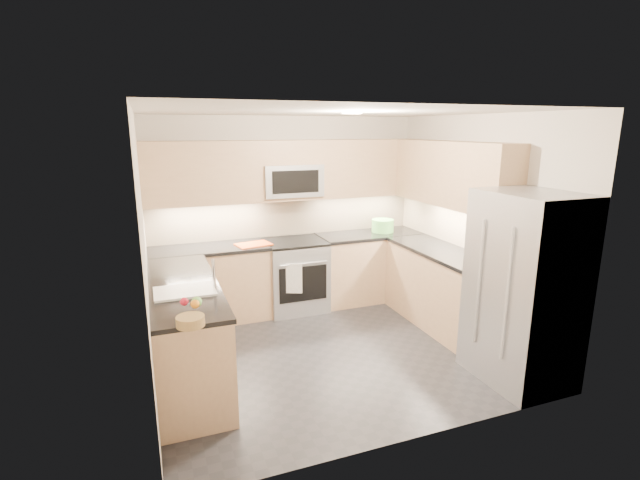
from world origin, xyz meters
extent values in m
cube|color=#26262B|center=(0.00, 0.00, 0.00)|extent=(3.60, 3.20, 0.00)
cube|color=beige|center=(0.00, 0.00, 2.50)|extent=(3.60, 3.20, 0.02)
cube|color=beige|center=(0.00, 1.60, 1.25)|extent=(3.60, 0.02, 2.50)
cube|color=beige|center=(0.00, -1.60, 1.25)|extent=(3.60, 0.02, 2.50)
cube|color=beige|center=(-1.80, 0.00, 1.25)|extent=(0.02, 3.20, 2.50)
cube|color=beige|center=(1.80, 0.00, 1.25)|extent=(0.02, 3.20, 2.50)
cube|color=tan|center=(-1.09, 1.30, 0.45)|extent=(1.42, 0.60, 0.90)
cube|color=tan|center=(1.09, 1.30, 0.45)|extent=(1.42, 0.60, 0.90)
cube|color=tan|center=(1.50, 0.15, 0.45)|extent=(0.60, 1.70, 0.90)
cube|color=tan|center=(-1.50, 0.00, 0.45)|extent=(0.60, 2.00, 0.90)
cube|color=black|center=(-1.09, 1.30, 0.92)|extent=(1.42, 0.63, 0.04)
cube|color=black|center=(1.09, 1.30, 0.92)|extent=(1.42, 0.63, 0.04)
cube|color=black|center=(1.50, 0.15, 0.92)|extent=(0.63, 1.70, 0.04)
cube|color=black|center=(-1.50, 0.00, 0.92)|extent=(0.63, 2.00, 0.04)
cube|color=tan|center=(0.00, 1.43, 1.83)|extent=(3.60, 0.35, 0.75)
cube|color=tan|center=(1.62, 0.28, 1.83)|extent=(0.35, 1.95, 0.75)
cube|color=#C7B18F|center=(0.00, 1.60, 1.20)|extent=(3.60, 0.01, 0.51)
cube|color=#C7B18F|center=(1.80, 0.45, 1.20)|extent=(0.01, 2.30, 0.51)
cube|color=#9DA0A5|center=(0.00, 1.28, 0.46)|extent=(0.76, 0.65, 0.91)
cube|color=black|center=(0.00, 1.28, 0.92)|extent=(0.76, 0.65, 0.03)
cube|color=black|center=(0.00, 0.95, 0.45)|extent=(0.62, 0.02, 0.45)
cylinder|color=#B2B5BA|center=(0.00, 0.93, 0.72)|extent=(0.60, 0.02, 0.02)
cube|color=#A1A3A8|center=(0.00, 1.40, 1.70)|extent=(0.76, 0.40, 0.40)
cube|color=black|center=(0.00, 1.20, 1.70)|extent=(0.60, 0.01, 0.28)
cube|color=#94969B|center=(1.45, -1.15, 0.90)|extent=(0.70, 0.90, 1.80)
cylinder|color=#B2B5BA|center=(1.08, -1.33, 0.95)|extent=(0.02, 0.02, 1.20)
cylinder|color=#B2B5BA|center=(1.08, -0.97, 0.95)|extent=(0.02, 0.02, 1.20)
cube|color=white|center=(-1.50, -0.25, 0.88)|extent=(0.52, 0.38, 0.16)
cylinder|color=silver|center=(-1.24, -0.25, 1.08)|extent=(0.03, 0.03, 0.28)
cylinder|color=#5EBB50|center=(1.30, 1.32, 1.03)|extent=(0.40, 0.40, 0.17)
cube|color=#D54914|center=(-0.55, 1.21, 0.95)|extent=(0.46, 0.36, 0.01)
cylinder|color=#9C7C48|center=(-1.52, -1.00, 0.98)|extent=(0.21, 0.21, 0.07)
sphere|color=#AF142A|center=(-1.54, -0.79, 1.05)|extent=(0.06, 0.06, 0.06)
sphere|color=#6FC152|center=(-1.45, -0.83, 1.05)|extent=(0.08, 0.08, 0.08)
cube|color=white|center=(-0.13, 0.91, 0.55)|extent=(0.19, 0.09, 0.38)
sphere|color=orange|center=(-1.47, -0.87, 1.05)|extent=(0.07, 0.07, 0.07)
camera|label=1|loc=(-1.75, -4.27, 2.34)|focal=26.00mm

